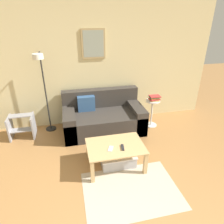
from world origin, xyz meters
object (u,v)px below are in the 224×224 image
object	(u,v)px
floor_lamp	(43,80)
storage_bin	(118,159)
couch	(103,117)
remote_control	(123,147)
step_stool	(22,126)
cell_phone	(111,149)
coffee_table	(115,149)
side_table	(152,111)
book_stack	(154,98)

from	to	relation	value
floor_lamp	storage_bin	bearing A→B (deg)	-47.44
couch	remote_control	xyz separation A→B (m)	(0.08, -1.30, 0.13)
step_stool	remote_control	bearing A→B (deg)	-38.33
remote_control	cell_phone	size ratio (longest dim) A/B	1.07
storage_bin	remote_control	xyz separation A→B (m)	(0.05, -0.12, 0.31)
coffee_table	side_table	world-z (taller)	side_table
storage_bin	cell_phone	bearing A→B (deg)	-144.02
side_table	remote_control	xyz separation A→B (m)	(-1.01, -1.23, 0.05)
coffee_table	cell_phone	size ratio (longest dim) A/B	6.47
remote_control	step_stool	distance (m)	2.21
cell_phone	couch	bearing A→B (deg)	108.12
storage_bin	floor_lamp	size ratio (longest dim) A/B	0.35
coffee_table	remote_control	bearing A→B (deg)	-43.05
side_table	couch	bearing A→B (deg)	176.16
storage_bin	remote_control	world-z (taller)	remote_control
couch	storage_bin	size ratio (longest dim) A/B	2.86
couch	remote_control	bearing A→B (deg)	-86.69
couch	floor_lamp	size ratio (longest dim) A/B	0.99
couch	remote_control	size ratio (longest dim) A/B	11.08
coffee_table	cell_phone	xyz separation A→B (m)	(-0.09, -0.07, 0.07)
floor_lamp	cell_phone	bearing A→B (deg)	-53.40
coffee_table	cell_phone	distance (m)	0.14
coffee_table	step_stool	world-z (taller)	step_stool
floor_lamp	side_table	bearing A→B (deg)	-3.73
coffee_table	storage_bin	distance (m)	0.24
couch	step_stool	bearing A→B (deg)	177.77
side_table	storage_bin	bearing A→B (deg)	-133.59
couch	book_stack	bearing A→B (deg)	-4.46
couch	book_stack	world-z (taller)	couch
storage_bin	book_stack	xyz separation A→B (m)	(1.08, 1.10, 0.56)
storage_bin	side_table	xyz separation A→B (m)	(1.06, 1.11, 0.26)
coffee_table	floor_lamp	size ratio (longest dim) A/B	0.54
side_table	step_stool	distance (m)	2.75
coffee_table	cell_phone	bearing A→B (deg)	-142.60
storage_bin	step_stool	size ratio (longest dim) A/B	1.22
floor_lamp	cell_phone	world-z (taller)	floor_lamp
floor_lamp	remote_control	xyz separation A→B (m)	(1.20, -1.38, -0.75)
couch	side_table	size ratio (longest dim) A/B	2.73
book_stack	cell_phone	size ratio (longest dim) A/B	1.72
book_stack	remote_control	distance (m)	1.62
storage_bin	book_stack	distance (m)	1.64
storage_bin	side_table	bearing A→B (deg)	46.41
storage_bin	cell_phone	xyz separation A→B (m)	(-0.14, -0.10, 0.30)
cell_phone	floor_lamp	bearing A→B (deg)	149.73
coffee_table	floor_lamp	xyz separation A→B (m)	(-1.10, 1.29, 0.83)
side_table	book_stack	xyz separation A→B (m)	(0.02, -0.01, 0.30)
remote_control	cell_phone	distance (m)	0.19
floor_lamp	cell_phone	xyz separation A→B (m)	(1.01, -1.36, -0.75)
coffee_table	book_stack	distance (m)	1.63
book_stack	remote_control	bearing A→B (deg)	-130.34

